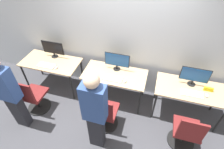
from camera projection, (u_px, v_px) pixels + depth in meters
The scene contains 20 objects.
ground_plane at pixel (110, 109), 3.81m from camera, with size 20.00×20.00×0.00m, color #3D3D42.
wall_back at pixel (121, 35), 3.44m from camera, with size 12.00×0.05×2.80m.
desk_left at pixel (51, 64), 3.92m from camera, with size 1.29×0.65×0.75m.
monitor_left at pixel (53, 49), 3.86m from camera, with size 0.51×0.15×0.39m.
keyboard_left at pixel (46, 65), 3.74m from camera, with size 0.39×0.16×0.02m.
mouse_left at pixel (56, 68), 3.68m from camera, with size 0.06×0.09×0.03m.
office_chair_left at pixel (34, 98), 3.57m from camera, with size 0.48×0.48×0.90m.
person_left at pixel (9, 93), 2.97m from camera, with size 0.36×0.21×1.64m.
desk_center at pixel (115, 77), 3.61m from camera, with size 1.29×0.65×0.75m.
monitor_center at pixel (117, 61), 3.53m from camera, with size 0.51×0.15×0.39m.
keyboard_center at pixel (113, 78), 3.44m from camera, with size 0.39×0.16×0.02m.
mouse_center at pixel (125, 81), 3.37m from camera, with size 0.06×0.09×0.03m.
office_chair_center at pixel (105, 114), 3.26m from camera, with size 0.48×0.48×0.90m.
person_center at pixel (95, 112), 2.64m from camera, with size 0.36×0.22×1.68m.
desk_right at pixel (190, 92), 3.29m from camera, with size 1.29×0.65×0.75m.
monitor_right at pixel (195, 76), 3.19m from camera, with size 0.51×0.15×0.39m.
keyboard_right at pixel (192, 94), 3.14m from camera, with size 0.39×0.16×0.02m.
mouse_right at pixel (207, 95), 3.10m from camera, with size 0.06×0.09×0.03m.
office_chair_right at pixel (186, 133), 2.97m from camera, with size 0.48×0.48×0.90m.
placard_right at pixel (208, 89), 3.18m from camera, with size 0.16×0.03×0.08m.
Camera 1 is at (0.70, -2.25, 3.09)m, focal length 28.00 mm.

